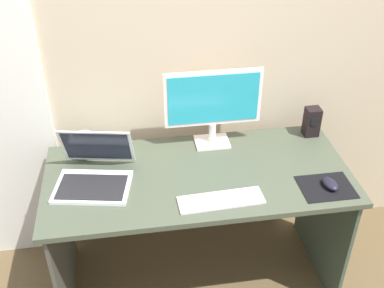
# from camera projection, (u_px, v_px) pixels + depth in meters

# --- Properties ---
(ground_plane) EXTENTS (8.00, 8.00, 0.00)m
(ground_plane) POSITION_uv_depth(u_px,v_px,m) (197.00, 276.00, 2.72)
(ground_plane) COLOR brown
(wall_back) EXTENTS (6.00, 0.04, 2.50)m
(wall_back) POSITION_uv_depth(u_px,v_px,m) (185.00, 45.00, 2.36)
(wall_back) COLOR #C6B397
(wall_back) RESTS_ON ground_plane
(desk) EXTENTS (1.49, 0.68, 0.76)m
(desk) POSITION_uv_depth(u_px,v_px,m) (198.00, 197.00, 2.38)
(desk) COLOR #414939
(desk) RESTS_ON ground_plane
(monitor) EXTENTS (0.50, 0.14, 0.42)m
(monitor) POSITION_uv_depth(u_px,v_px,m) (213.00, 104.00, 2.37)
(monitor) COLOR white
(monitor) RESTS_ON desk
(speaker_right) EXTENTS (0.08, 0.07, 0.16)m
(speaker_right) POSITION_uv_depth(u_px,v_px,m) (312.00, 122.00, 2.53)
(speaker_right) COLOR black
(speaker_right) RESTS_ON desk
(laptop) EXTENTS (0.40, 0.39, 0.24)m
(laptop) POSITION_uv_depth(u_px,v_px,m) (94.00, 173.00, 2.22)
(laptop) COLOR white
(laptop) RESTS_ON desk
(fishbowl) EXTENTS (0.14, 0.14, 0.14)m
(fishbowl) POSITION_uv_depth(u_px,v_px,m) (85.00, 144.00, 2.38)
(fishbowl) COLOR silver
(fishbowl) RESTS_ON desk
(keyboard_external) EXTENTS (0.39, 0.13, 0.01)m
(keyboard_external) POSITION_uv_depth(u_px,v_px,m) (221.00, 200.00, 2.12)
(keyboard_external) COLOR white
(keyboard_external) RESTS_ON desk
(mousepad) EXTENTS (0.25, 0.20, 0.00)m
(mousepad) POSITION_uv_depth(u_px,v_px,m) (326.00, 187.00, 2.20)
(mousepad) COLOR black
(mousepad) RESTS_ON desk
(mouse) EXTENTS (0.08, 0.11, 0.04)m
(mouse) POSITION_uv_depth(u_px,v_px,m) (330.00, 184.00, 2.19)
(mouse) COLOR black
(mouse) RESTS_ON mousepad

